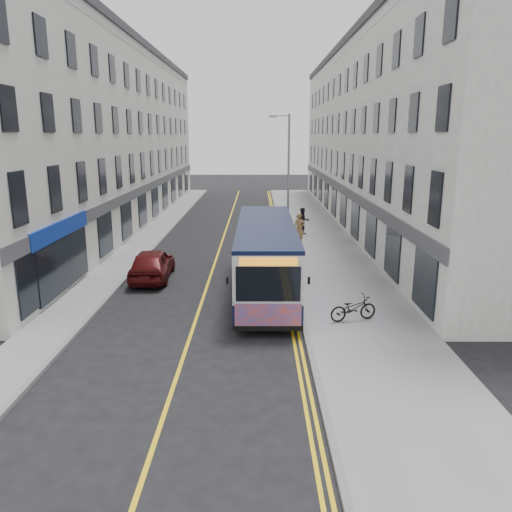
{
  "coord_description": "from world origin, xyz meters",
  "views": [
    {
      "loc": [
        2.33,
        -17.61,
        6.76
      ],
      "look_at": [
        2.25,
        3.56,
        1.6
      ],
      "focal_mm": 35.0,
      "sensor_mm": 36.0,
      "label": 1
    }
  ],
  "objects_px": {
    "streetlamp": "(287,174)",
    "bicycle": "(353,308)",
    "car_white": "(269,219)",
    "car_maroon": "(152,264)",
    "city_bus": "(266,255)",
    "pedestrian_near": "(299,229)",
    "pedestrian_far": "(303,221)"
  },
  "relations": [
    {
      "from": "streetlamp",
      "to": "bicycle",
      "type": "height_order",
      "value": "streetlamp"
    },
    {
      "from": "bicycle",
      "to": "car_white",
      "type": "distance_m",
      "value": 19.61
    },
    {
      "from": "bicycle",
      "to": "car_maroon",
      "type": "distance_m",
      "value": 10.33
    },
    {
      "from": "city_bus",
      "to": "car_white",
      "type": "bearing_deg",
      "value": 88.07
    },
    {
      "from": "city_bus",
      "to": "pedestrian_near",
      "type": "height_order",
      "value": "city_bus"
    },
    {
      "from": "bicycle",
      "to": "car_maroon",
      "type": "relative_size",
      "value": 0.41
    },
    {
      "from": "streetlamp",
      "to": "car_white",
      "type": "height_order",
      "value": "streetlamp"
    },
    {
      "from": "city_bus",
      "to": "pedestrian_near",
      "type": "bearing_deg",
      "value": 76.78
    },
    {
      "from": "pedestrian_far",
      "to": "car_white",
      "type": "relative_size",
      "value": 0.49
    },
    {
      "from": "streetlamp",
      "to": "car_white",
      "type": "xyz_separation_m",
      "value": [
        -0.97,
        5.08,
        -3.76
      ]
    },
    {
      "from": "bicycle",
      "to": "pedestrian_near",
      "type": "distance_m",
      "value": 13.33
    },
    {
      "from": "streetlamp",
      "to": "bicycle",
      "type": "distance_m",
      "value": 14.94
    },
    {
      "from": "streetlamp",
      "to": "pedestrian_near",
      "type": "distance_m",
      "value": 3.55
    },
    {
      "from": "bicycle",
      "to": "city_bus",
      "type": "bearing_deg",
      "value": 23.14
    },
    {
      "from": "streetlamp",
      "to": "car_white",
      "type": "bearing_deg",
      "value": 100.8
    },
    {
      "from": "pedestrian_near",
      "to": "pedestrian_far",
      "type": "xyz_separation_m",
      "value": [
        0.51,
        2.93,
        -0.04
      ]
    },
    {
      "from": "car_white",
      "to": "car_maroon",
      "type": "relative_size",
      "value": 0.86
    },
    {
      "from": "city_bus",
      "to": "bicycle",
      "type": "height_order",
      "value": "city_bus"
    },
    {
      "from": "streetlamp",
      "to": "city_bus",
      "type": "height_order",
      "value": "streetlamp"
    },
    {
      "from": "city_bus",
      "to": "streetlamp",
      "type": "bearing_deg",
      "value": 81.93
    },
    {
      "from": "streetlamp",
      "to": "pedestrian_near",
      "type": "height_order",
      "value": "streetlamp"
    },
    {
      "from": "streetlamp",
      "to": "city_bus",
      "type": "distance_m",
      "value": 10.99
    },
    {
      "from": "pedestrian_far",
      "to": "car_white",
      "type": "distance_m",
      "value": 3.92
    },
    {
      "from": "streetlamp",
      "to": "car_maroon",
      "type": "xyz_separation_m",
      "value": [
        -6.9,
        -8.55,
        -3.63
      ]
    },
    {
      "from": "streetlamp",
      "to": "pedestrian_near",
      "type": "bearing_deg",
      "value": -55.42
    },
    {
      "from": "city_bus",
      "to": "car_white",
      "type": "relative_size",
      "value": 2.8
    },
    {
      "from": "pedestrian_near",
      "to": "pedestrian_far",
      "type": "height_order",
      "value": "pedestrian_near"
    },
    {
      "from": "car_white",
      "to": "car_maroon",
      "type": "bearing_deg",
      "value": -115.84
    },
    {
      "from": "pedestrian_near",
      "to": "pedestrian_far",
      "type": "relative_size",
      "value": 1.04
    },
    {
      "from": "streetlamp",
      "to": "car_maroon",
      "type": "relative_size",
      "value": 1.82
    },
    {
      "from": "city_bus",
      "to": "car_white",
      "type": "xyz_separation_m",
      "value": [
        0.53,
        15.63,
        -1.06
      ]
    },
    {
      "from": "streetlamp",
      "to": "car_maroon",
      "type": "bearing_deg",
      "value": -128.9
    }
  ]
}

